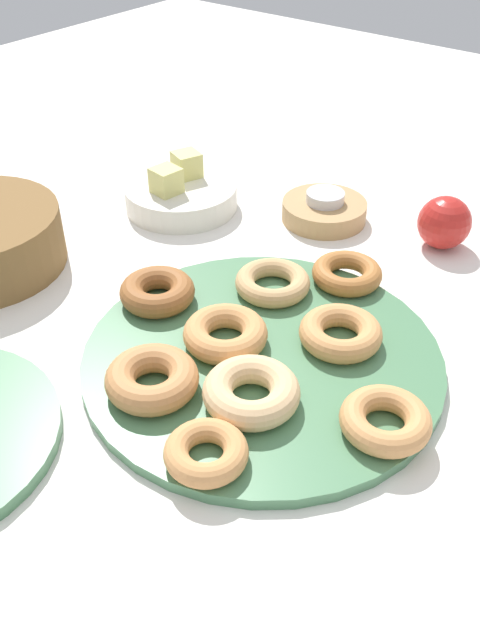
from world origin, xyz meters
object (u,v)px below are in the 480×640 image
at_px(donut_3, 385,420).
at_px(melon_chunk_left, 166,180).
at_px(donut_6, 152,379).
at_px(donut_8, 344,272).
at_px(donut_1, 251,392).
at_px(tealight, 325,197).
at_px(donut_0, 159,291).
at_px(donut_7, 341,333).
at_px(candle_holder, 324,211).
at_px(fruit_bowl, 181,196).
at_px(melon_chunk_right, 187,164).
at_px(donut_5, 225,334).
at_px(donut_plate, 262,358).
at_px(donut_4, 273,282).
at_px(apple, 444,223).
at_px(donut_2, 206,452).

bearing_deg(donut_3, melon_chunk_left, 66.64).
relative_size(donut_6, donut_8, 1.10).
relative_size(donut_1, tealight, 1.76).
height_order(donut_8, tealight, tealight).
relative_size(donut_0, donut_7, 0.98).
relative_size(donut_3, candle_holder, 0.71).
relative_size(candle_holder, fruit_bowl, 0.73).
bearing_deg(melon_chunk_right, donut_3, -118.50).
bearing_deg(donut_8, donut_3, -140.19).
distance_m(donut_3, melon_chunk_right, 0.53).
height_order(donut_1, donut_3, donut_1).
distance_m(donut_8, fruit_bowl, 0.30).
xyz_separation_m(donut_5, tealight, (0.31, 0.07, 0.01)).
relative_size(donut_plate, candle_holder, 3.19).
xyz_separation_m(donut_0, melon_chunk_left, (0.17, 0.15, 0.03)).
distance_m(donut_3, donut_4, 0.24).
xyz_separation_m(candle_holder, fruit_bowl, (-0.10, 0.18, 0.00)).
bearing_deg(donut_1, apple, -1.53).
bearing_deg(melon_chunk_right, donut_4, -117.98).
distance_m(donut_6, apple, 0.46).
xyz_separation_m(donut_plate, candle_holder, (0.30, 0.12, 0.01)).
bearing_deg(donut_5, donut_7, -50.94).
xyz_separation_m(donut_4, fruit_bowl, (0.11, 0.24, -0.01)).
bearing_deg(melon_chunk_right, donut_1, -130.86).
bearing_deg(melon_chunk_right, donut_0, -145.25).
bearing_deg(donut_8, candle_holder, 40.06).
xyz_separation_m(melon_chunk_right, apple, (0.10, -0.36, -0.02)).
bearing_deg(melon_chunk_left, donut_6, -139.39).
relative_size(donut_5, donut_8, 1.07).
relative_size(donut_1, melon_chunk_right, 2.62).
relative_size(donut_2, donut_3, 0.88).
xyz_separation_m(donut_1, donut_4, (0.17, 0.09, -0.00)).
xyz_separation_m(donut_3, candle_holder, (0.32, 0.27, -0.01)).
xyz_separation_m(donut_0, donut_4, (0.10, -0.09, -0.00)).
bearing_deg(melon_chunk_right, fruit_bowl, -156.80).
relative_size(donut_0, donut_4, 0.98).
bearing_deg(apple, donut_4, 156.19).
relative_size(donut_8, tealight, 1.57).
bearing_deg(donut_plate, donut_7, -39.74).
bearing_deg(donut_1, donut_plate, 28.15).
relative_size(donut_0, apple, 1.24).
bearing_deg(donut_5, donut_1, -125.65).
xyz_separation_m(fruit_bowl, apple, (0.13, -0.35, 0.02)).
height_order(donut_4, donut_6, donut_6).
bearing_deg(donut_6, melon_chunk_left, 40.61).
relative_size(donut_plate, donut_2, 5.06).
distance_m(donut_7, fruit_bowl, 0.38).
distance_m(donut_1, melon_chunk_left, 0.41).
bearing_deg(donut_2, donut_5, 33.07).
bearing_deg(fruit_bowl, donut_4, -113.73).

